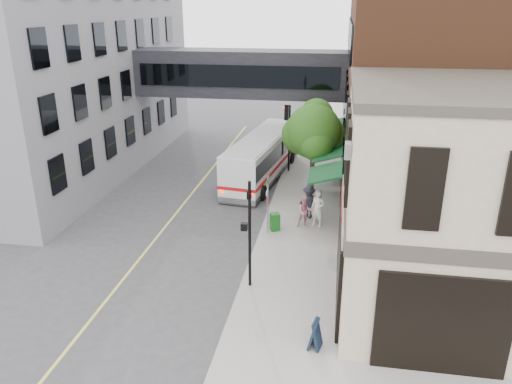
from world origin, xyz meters
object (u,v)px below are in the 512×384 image
(pedestrian_c, at_px, (309,202))
(sandwich_board, at_px, (315,334))
(pedestrian_b, at_px, (305,212))
(newspaper_box, at_px, (275,222))
(pedestrian_a, at_px, (318,208))
(bus, at_px, (263,155))

(pedestrian_c, bearing_deg, sandwich_board, -53.82)
(pedestrian_b, height_order, newspaper_box, pedestrian_b)
(pedestrian_a, xyz_separation_m, sandwich_board, (0.44, -9.76, -0.45))
(pedestrian_c, xyz_separation_m, newspaper_box, (-1.56, -1.85, -0.45))
(pedestrian_b, height_order, sandwich_board, pedestrian_b)
(bus, bearing_deg, sandwich_board, -75.54)
(pedestrian_a, height_order, newspaper_box, pedestrian_a)
(pedestrian_c, distance_m, sandwich_board, 10.78)
(newspaper_box, bearing_deg, pedestrian_c, 26.00)
(pedestrian_a, xyz_separation_m, pedestrian_b, (-0.63, -0.20, -0.13))
(bus, distance_m, pedestrian_c, 7.28)
(pedestrian_b, xyz_separation_m, newspaper_box, (-1.45, -0.69, -0.38))
(bus, distance_m, newspaper_box, 8.51)
(bus, height_order, pedestrian_c, bus)
(pedestrian_b, bearing_deg, pedestrian_c, 67.17)
(pedestrian_c, relative_size, sandwich_board, 1.76)
(pedestrian_c, bearing_deg, pedestrian_a, -30.74)
(pedestrian_b, bearing_deg, pedestrian_a, 0.23)
(sandwich_board, bearing_deg, newspaper_box, 118.11)
(pedestrian_a, distance_m, pedestrian_b, 0.67)
(pedestrian_b, bearing_deg, bus, 96.61)
(pedestrian_a, distance_m, pedestrian_c, 1.09)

